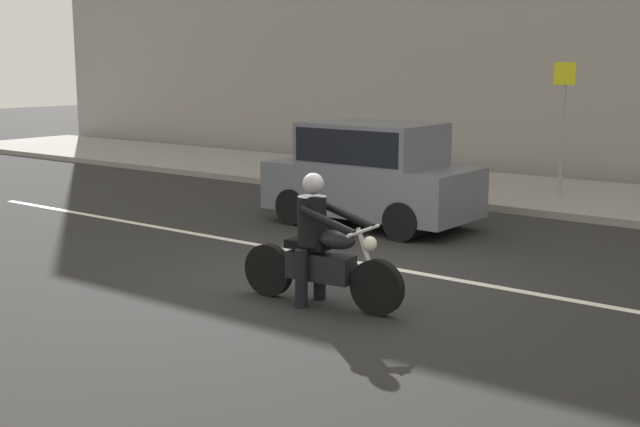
{
  "coord_description": "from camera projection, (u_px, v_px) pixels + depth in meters",
  "views": [
    {
      "loc": [
        6.26,
        -8.61,
        2.84
      ],
      "look_at": [
        0.09,
        -0.57,
        0.98
      ],
      "focal_mm": 46.75,
      "sensor_mm": 36.0,
      "label": 1
    }
  ],
  "objects": [
    {
      "name": "ground_plane",
      "position": [
        341.0,
        279.0,
        10.98
      ],
      "size": [
        80.0,
        80.0,
        0.0
      ],
      "primitive_type": "plane",
      "color": "#252525"
    },
    {
      "name": "parked_hatchback_slate_gray",
      "position": [
        371.0,
        173.0,
        14.42
      ],
      "size": [
        3.63,
        1.76,
        1.8
      ],
      "color": "slate",
      "rests_on": "ground_plane"
    },
    {
      "name": "sidewalk_slab",
      "position": [
        569.0,
        197.0,
        17.21
      ],
      "size": [
        40.0,
        4.4,
        0.14
      ],
      "primitive_type": "cube",
      "color": "gray",
      "rests_on": "ground_plane"
    },
    {
      "name": "street_sign_post",
      "position": [
        563.0,
        116.0,
        16.58
      ],
      "size": [
        0.44,
        0.08,
        2.7
      ],
      "color": "gray",
      "rests_on": "sidewalk_slab"
    },
    {
      "name": "motorcycle_with_rider_black_leather",
      "position": [
        320.0,
        252.0,
        9.73
      ],
      "size": [
        2.15,
        0.7,
        1.57
      ],
      "color": "black",
      "rests_on": "ground_plane"
    },
    {
      "name": "lane_marking_stripe",
      "position": [
        374.0,
        265.0,
        11.73
      ],
      "size": [
        18.0,
        0.14,
        0.01
      ],
      "primitive_type": "cube",
      "color": "silver",
      "rests_on": "ground_plane"
    }
  ]
}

